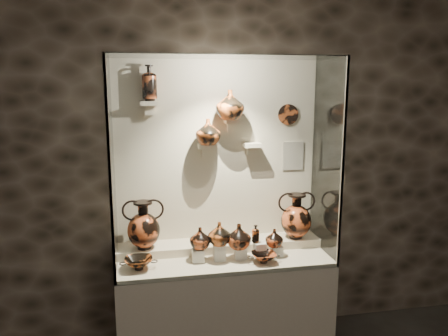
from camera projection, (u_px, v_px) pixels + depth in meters
The scene contains 34 objects.
wall_back at pixel (217, 156), 3.67m from camera, with size 5.00×0.02×3.20m, color black.
plinth at pixel (224, 306), 3.59m from camera, with size 1.70×0.60×0.80m, color beige.
front_tier at pixel (224, 259), 3.51m from camera, with size 1.68×0.58×0.03m, color beige.
rear_tier at pixel (220, 247), 3.68m from camera, with size 1.70×0.25×0.10m, color beige.
back_panel at pixel (217, 156), 3.67m from camera, with size 1.70×0.03×1.60m, color beige.
glass_front at pixel (232, 170), 3.08m from camera, with size 1.70×0.01×1.60m, color white.
glass_left at pixel (112, 167), 3.21m from camera, with size 0.01×0.60×1.60m, color white.
glass_right at pixel (327, 159), 3.52m from camera, with size 0.01×0.60×1.60m, color white.
glass_top at pixel (224, 57), 3.21m from camera, with size 1.70×0.60×0.01m, color white.
frame_post_left at pixel (110, 175), 2.93m from camera, with size 0.02×0.02×1.60m, color gray.
frame_post_right at pixel (343, 166), 3.24m from camera, with size 0.02×0.02×1.60m, color gray.
pedestal_a at pixel (198, 255), 3.41m from camera, with size 0.09×0.09×0.10m, color silver.
pedestal_b at pixel (219, 252), 3.44m from camera, with size 0.09×0.09×0.13m, color silver.
pedestal_c at pixel (240, 253), 3.48m from camera, with size 0.09×0.09×0.09m, color silver.
pedestal_d at pixel (260, 250), 3.50m from camera, with size 0.09×0.09×0.12m, color silver.
pedestal_e at pixel (276, 251), 3.53m from camera, with size 0.09×0.09×0.08m, color silver.
bracket_ul at pixel (149, 103), 3.41m from camera, with size 0.14×0.12×0.04m, color beige.
bracket_ca at pixel (207, 146), 3.56m from camera, with size 0.14×0.12×0.04m, color beige.
bracket_cb at pixel (231, 121), 3.56m from camera, with size 0.10×0.12×0.04m, color beige.
bracket_cc at pixel (252, 145), 3.63m from camera, with size 0.14×0.12×0.04m, color beige.
amphora_left at pixel (144, 225), 3.47m from camera, with size 0.31×0.31×0.39m, color #BC4D24, non-canonical shape.
amphora_right at pixel (296, 216), 3.71m from camera, with size 0.31×0.31×0.39m, color #BC4D24, non-canonical shape.
jug_a at pixel (200, 238), 3.40m from camera, with size 0.16×0.16×0.17m, color #BC4D24.
jug_b at pixel (219, 234), 3.40m from camera, with size 0.18×0.18×0.19m, color #B85320.
jug_c at pixel (239, 236), 3.43m from camera, with size 0.19×0.19×0.20m, color #BC4D24.
jug_e at pixel (274, 238), 3.50m from camera, with size 0.14×0.14×0.15m, color #BC4D24.
lekythos_small at pixel (255, 233), 3.48m from camera, with size 0.07×0.07×0.16m, color #B85320, non-canonical shape.
kylix_left at pixel (139, 262), 3.27m from camera, with size 0.27×0.23×0.11m, color #B85320, non-canonical shape.
kylix_right at pixel (264, 257), 3.39m from camera, with size 0.24×0.21×0.10m, color #BC4D24, non-canonical shape.
lekythos_tall at pixel (149, 81), 3.36m from camera, with size 0.13×0.13×0.31m, color #BC4D24, non-canonical shape.
ovoid_vase_a at pixel (208, 132), 3.49m from camera, with size 0.20×0.20×0.21m, color #B85320.
ovoid_vase_b at pixel (230, 105), 3.47m from camera, with size 0.23×0.23×0.24m, color #B85320.
wall_plate at pixel (288, 115), 3.69m from camera, with size 0.17×0.17×0.02m, color #A1471F.
info_placard at pixel (293, 156), 3.77m from camera, with size 0.18×0.01×0.25m, color beige.
Camera 1 is at (-0.63, -1.07, 2.21)m, focal length 35.00 mm.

